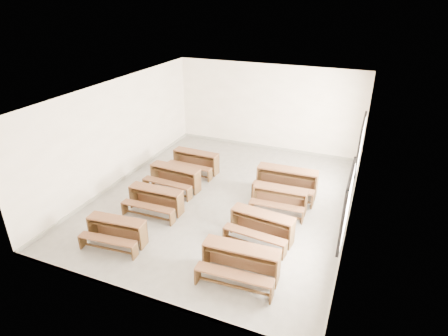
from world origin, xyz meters
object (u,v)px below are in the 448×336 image
at_px(desk_set_3, 195,160).
at_px(desk_set_6, 280,198).
at_px(desk_set_5, 262,225).
at_px(desk_set_1, 155,198).
at_px(desk_set_7, 287,180).
at_px(desk_set_2, 175,176).
at_px(desk_set_4, 240,260).
at_px(desk_set_0, 116,229).

bearing_deg(desk_set_3, desk_set_6, -19.69).
bearing_deg(desk_set_5, desk_set_1, -176.70).
height_order(desk_set_5, desk_set_6, desk_set_5).
height_order(desk_set_1, desk_set_7, desk_set_7).
xyz_separation_m(desk_set_2, desk_set_7, (3.24, 0.99, 0.05)).
xyz_separation_m(desk_set_1, desk_set_3, (-0.11, 2.67, 0.01)).
bearing_deg(desk_set_2, desk_set_1, -80.00).
bearing_deg(desk_set_4, desk_set_6, 85.68).
relative_size(desk_set_0, desk_set_1, 0.98).
bearing_deg(desk_set_6, desk_set_4, -94.02).
bearing_deg(desk_set_0, desk_set_1, 80.91).
height_order(desk_set_3, desk_set_6, desk_set_3).
bearing_deg(desk_set_6, desk_set_0, -140.11).
bearing_deg(desk_set_1, desk_set_4, -28.58).
xyz_separation_m(desk_set_3, desk_set_4, (3.16, -4.25, 0.02)).
height_order(desk_set_0, desk_set_4, desk_set_4).
relative_size(desk_set_3, desk_set_5, 0.97).
bearing_deg(desk_set_2, desk_set_4, -38.96).
height_order(desk_set_1, desk_set_3, desk_set_3).
xyz_separation_m(desk_set_0, desk_set_1, (0.10, 1.60, 0.02)).
distance_m(desk_set_0, desk_set_7, 5.05).
bearing_deg(desk_set_2, desk_set_6, 3.52).
xyz_separation_m(desk_set_2, desk_set_5, (3.23, -1.47, -0.01)).
bearing_deg(desk_set_4, desk_set_5, 86.73).
bearing_deg(desk_set_4, desk_set_2, 134.89).
relative_size(desk_set_0, desk_set_7, 0.83).
height_order(desk_set_6, desk_set_7, desk_set_7).
bearing_deg(desk_set_5, desk_set_0, -149.49).
xyz_separation_m(desk_set_0, desk_set_7, (3.18, 3.93, 0.09)).
relative_size(desk_set_3, desk_set_6, 1.05).
height_order(desk_set_3, desk_set_7, desk_set_7).
xyz_separation_m(desk_set_0, desk_set_3, (-0.01, 4.27, 0.03)).
xyz_separation_m(desk_set_1, desk_set_2, (-0.16, 1.35, 0.02)).
height_order(desk_set_2, desk_set_5, desk_set_2).
xyz_separation_m(desk_set_1, desk_set_4, (3.06, -1.58, 0.03)).
bearing_deg(desk_set_3, desk_set_2, -89.85).
relative_size(desk_set_2, desk_set_4, 0.98).
bearing_deg(desk_set_4, desk_set_3, 123.82).
distance_m(desk_set_3, desk_set_6, 3.49).
height_order(desk_set_1, desk_set_6, desk_set_1).
bearing_deg(desk_set_0, desk_set_5, 19.51).
xyz_separation_m(desk_set_3, desk_set_5, (3.17, -2.79, 0.00)).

